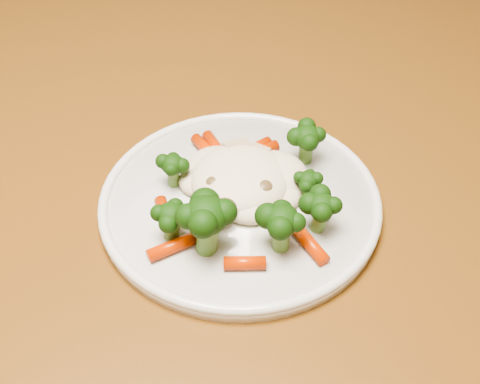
{
  "coord_description": "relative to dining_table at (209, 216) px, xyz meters",
  "views": [
    {
      "loc": [
        0.17,
        -0.64,
        1.16
      ],
      "look_at": [
        0.13,
        -0.23,
        0.77
      ],
      "focal_mm": 45.0,
      "sensor_mm": 36.0,
      "label": 1
    }
  ],
  "objects": [
    {
      "name": "plate",
      "position": [
        0.04,
        -0.07,
        0.1
      ],
      "size": [
        0.27,
        0.27,
        0.01
      ],
      "primitive_type": "cylinder",
      "color": "white",
      "rests_on": "dining_table"
    },
    {
      "name": "dining_table",
      "position": [
        0.0,
        0.0,
        0.0
      ],
      "size": [
        1.46,
        1.14,
        0.75
      ],
      "rotation": [
        0.0,
        0.0,
        0.23
      ],
      "color": "brown",
      "rests_on": "ground"
    },
    {
      "name": "meal",
      "position": [
        0.05,
        -0.08,
        0.12
      ],
      "size": [
        0.18,
        0.19,
        0.05
      ],
      "color": "#F1E1C1",
      "rests_on": "plate"
    }
  ]
}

